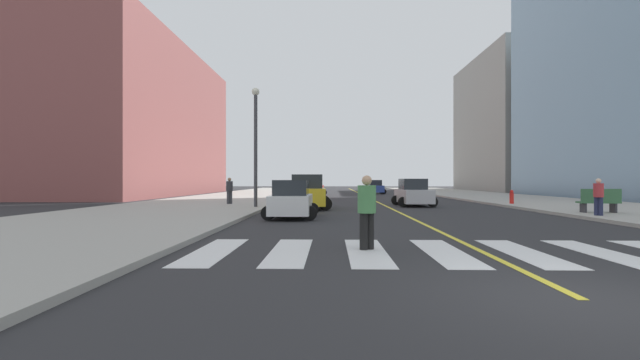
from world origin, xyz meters
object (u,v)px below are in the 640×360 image
at_px(park_bench, 599,201).
at_px(pedestrian_walking_west, 229,189).
at_px(car_white_fifth, 291,200).
at_px(fire_hydrant, 512,197).
at_px(street_lamp, 256,136).
at_px(car_red_third, 314,188).
at_px(car_black_sixth, 316,188).
at_px(car_silver_second, 413,193).
at_px(pedestrian_crossing, 367,209).
at_px(car_blue_nearest, 375,187).
at_px(car_yellow_fourth, 307,193).
at_px(pedestrian_waiting_east, 599,195).

bearing_deg(park_bench, pedestrian_walking_west, 73.06).
xyz_separation_m(car_white_fifth, fire_hydrant, (13.47, 9.33, -0.21)).
distance_m(fire_hydrant, street_lamp, 16.86).
height_order(car_red_third, car_black_sixth, car_red_third).
bearing_deg(car_red_third, fire_hydrant, -50.32).
distance_m(car_silver_second, fire_hydrant, 6.40).
bearing_deg(park_bench, car_silver_second, 47.21).
xyz_separation_m(pedestrian_walking_west, fire_hydrant, (18.26, 0.69, -0.50)).
bearing_deg(car_black_sixth, pedestrian_crossing, -87.16).
distance_m(park_bench, street_lamp, 17.75).
height_order(car_silver_second, pedestrian_walking_west, pedestrian_walking_west).
distance_m(car_white_fifth, pedestrian_walking_west, 9.88).
relative_size(car_silver_second, pedestrian_walking_west, 2.38).
height_order(car_blue_nearest, car_black_sixth, car_blue_nearest).
bearing_deg(fire_hydrant, park_bench, -83.59).
bearing_deg(car_white_fifth, car_red_third, 90.19).
xyz_separation_m(car_white_fifth, pedestrian_crossing, (2.61, -8.60, 0.20)).
relative_size(car_blue_nearest, car_yellow_fourth, 0.84).
bearing_deg(car_black_sixth, car_silver_second, -73.75).
height_order(car_black_sixth, street_lamp, street_lamp).
distance_m(car_silver_second, car_red_third, 18.89).
height_order(car_blue_nearest, park_bench, car_blue_nearest).
bearing_deg(car_red_third, pedestrian_crossing, -84.00).
height_order(park_bench, fire_hydrant, park_bench).
distance_m(pedestrian_crossing, pedestrian_walking_west, 18.76).
height_order(car_red_third, pedestrian_crossing, car_red_third).
bearing_deg(pedestrian_crossing, car_red_third, 60.25).
relative_size(car_white_fifth, pedestrian_walking_west, 2.23).
bearing_deg(car_blue_nearest, pedestrian_waiting_east, 98.80).
distance_m(car_silver_second, street_lamp, 10.81).
distance_m(car_blue_nearest, pedestrian_walking_west, 28.04).
relative_size(car_blue_nearest, fire_hydrant, 4.27).
distance_m(park_bench, pedestrian_waiting_east, 2.00).
xyz_separation_m(car_silver_second, car_yellow_fourth, (-6.71, -3.01, 0.11)).
relative_size(car_yellow_fourth, pedestrian_waiting_east, 2.83).
height_order(car_yellow_fourth, park_bench, car_yellow_fourth).
distance_m(car_yellow_fourth, car_white_fifth, 6.12).
xyz_separation_m(car_black_sixth, pedestrian_walking_west, (-4.73, -23.62, 0.30)).
relative_size(car_silver_second, car_red_third, 0.97).
distance_m(pedestrian_crossing, pedestrian_waiting_east, 13.66).
bearing_deg(car_blue_nearest, fire_hydrant, 102.95).
xyz_separation_m(car_yellow_fourth, park_bench, (13.97, -4.53, -0.24)).
bearing_deg(fire_hydrant, car_black_sixth, 120.55).
xyz_separation_m(car_red_third, pedestrian_crossing, (2.65, -35.22, 0.13)).
xyz_separation_m(car_black_sixth, pedestrian_waiting_east, (13.36, -32.34, 0.26)).
height_order(car_white_fifth, street_lamp, street_lamp).
xyz_separation_m(car_white_fifth, car_black_sixth, (-0.07, 32.26, -0.01)).
height_order(car_white_fifth, fire_hydrant, car_white_fifth).
xyz_separation_m(park_bench, fire_hydrant, (-0.87, 7.74, -0.11)).
bearing_deg(park_bench, fire_hydrant, 9.71).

